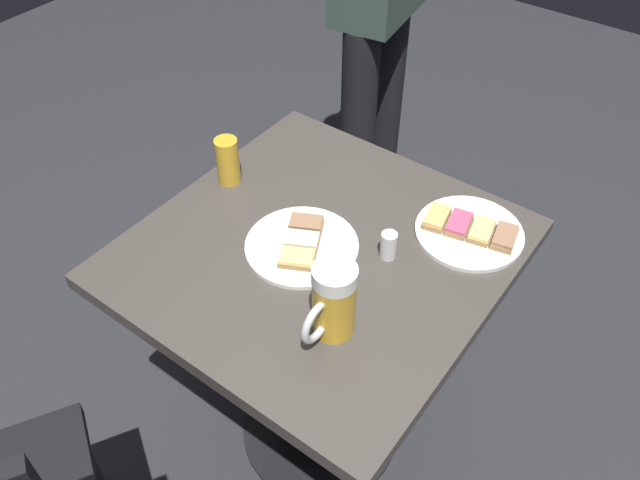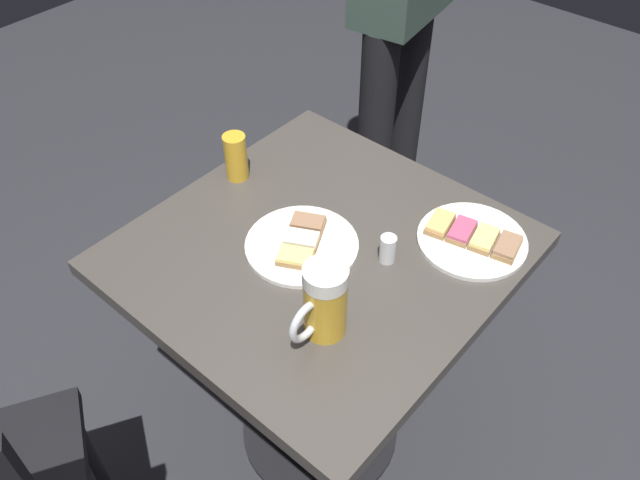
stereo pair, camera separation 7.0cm
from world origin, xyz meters
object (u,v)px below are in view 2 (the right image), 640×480
at_px(plate_far, 472,238).
at_px(beer_glass_small, 236,157).
at_px(beer_mug, 324,302).
at_px(salt_shaker, 388,249).
at_px(plate_near, 302,244).

xyz_separation_m(plate_far, beer_glass_small, (0.53, 0.17, 0.05)).
xyz_separation_m(plate_far, beer_mug, (0.08, 0.38, 0.07)).
height_order(beer_mug, salt_shaker, beer_mug).
bearing_deg(salt_shaker, beer_mug, 94.91).
xyz_separation_m(plate_near, beer_glass_small, (0.27, -0.08, 0.05)).
relative_size(plate_near, plate_far, 1.03).
bearing_deg(plate_far, salt_shaker, 56.80).
distance_m(plate_near, salt_shaker, 0.18).
relative_size(plate_near, beer_mug, 1.51).
bearing_deg(beer_glass_small, salt_shaker, -178.75).
bearing_deg(beer_mug, plate_far, -102.61).
distance_m(plate_near, beer_mug, 0.23).
bearing_deg(beer_glass_small, plate_near, 164.25).
distance_m(plate_far, beer_mug, 0.39).
bearing_deg(beer_mug, salt_shaker, -85.09).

